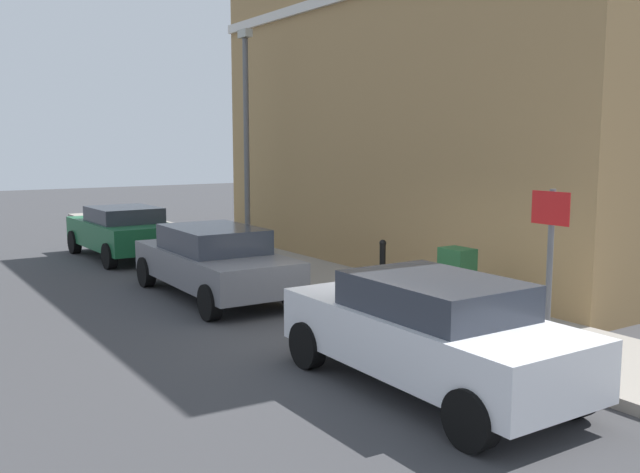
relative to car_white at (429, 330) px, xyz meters
The scene contains 10 objects.
ground 2.59m from the car_white, 75.72° to the left, with size 80.00×80.00×0.00m, color #38383A.
sidewalk 8.82m from the car_white, 72.85° to the left, with size 2.44×30.00×0.15m, color gray.
corner_building 10.90m from the car_white, 41.02° to the left, with size 7.85×12.57×9.25m.
car_white is the anchor object (origin of this frame).
car_grey 6.32m from the car_white, 89.53° to the left, with size 1.95×4.52×1.40m.
car_green 12.02m from the car_white, 89.82° to the left, with size 2.00×4.11×1.38m.
utility_cabinet 3.36m from the car_white, 39.68° to the left, with size 0.46×0.61×1.15m.
bollard_near_cabinet 5.04m from the car_white, 57.83° to the left, with size 0.14×0.14×1.04m.
street_sign 2.08m from the car_white, ahead, with size 0.08×0.60×2.30m.
lamppost 10.46m from the car_white, 74.98° to the left, with size 0.20×0.44×5.72m.
Camera 1 is at (-6.29, -8.57, 3.04)m, focal length 38.98 mm.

